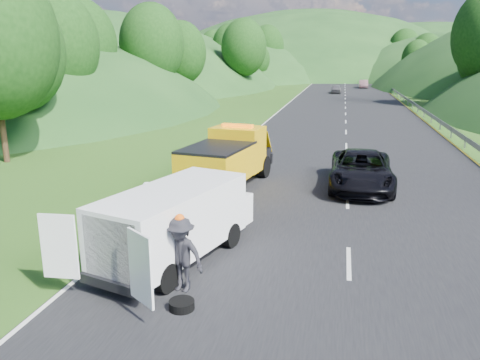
% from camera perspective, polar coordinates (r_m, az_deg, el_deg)
% --- Properties ---
extents(ground, '(320.00, 320.00, 0.00)m').
position_cam_1_polar(ground, '(15.68, 1.97, -6.14)').
color(ground, '#38661E').
rests_on(ground, ground).
extents(road_surface, '(14.00, 200.00, 0.02)m').
position_cam_1_polar(road_surface, '(54.70, 12.73, 8.58)').
color(road_surface, black).
rests_on(road_surface, ground).
extents(guardrail, '(0.06, 140.00, 1.52)m').
position_cam_1_polar(guardrail, '(67.59, 18.98, 9.26)').
color(guardrail, gray).
rests_on(guardrail, ground).
extents(tree_line_left, '(14.00, 140.00, 14.00)m').
position_cam_1_polar(tree_line_left, '(77.68, -4.02, 10.64)').
color(tree_line_left, '#225017').
rests_on(tree_line_left, ground).
extents(hills_backdrop, '(201.00, 288.60, 44.00)m').
position_cam_1_polar(hills_backdrop, '(149.27, 14.03, 12.23)').
color(hills_backdrop, '#2D5B23').
rests_on(hills_backdrop, ground).
extents(tow_truck, '(3.17, 6.40, 2.63)m').
position_cam_1_polar(tow_truck, '(20.62, -1.45, 2.73)').
color(tow_truck, black).
rests_on(tow_truck, ground).
extents(white_van, '(4.16, 6.52, 2.15)m').
position_cam_1_polar(white_van, '(13.16, -7.74, -4.81)').
color(white_van, black).
rests_on(white_van, ground).
extents(woman, '(0.41, 0.55, 1.47)m').
position_cam_1_polar(woman, '(16.59, -10.89, -5.21)').
color(woman, white).
rests_on(woman, ground).
extents(child, '(0.54, 0.45, 1.01)m').
position_cam_1_polar(child, '(15.53, -3.58, -6.36)').
color(child, tan).
rests_on(child, ground).
extents(worker, '(1.35, 0.97, 1.89)m').
position_cam_1_polar(worker, '(11.96, -7.05, -13.24)').
color(worker, black).
rests_on(worker, ground).
extents(suitcase, '(0.43, 0.33, 0.61)m').
position_cam_1_polar(suitcase, '(16.43, -13.68, -4.45)').
color(suitcase, '#68644E').
rests_on(suitcase, ground).
extents(spare_tire, '(0.59, 0.59, 0.20)m').
position_cam_1_polar(spare_tire, '(11.18, -7.10, -15.40)').
color(spare_tire, black).
rests_on(spare_tire, ground).
extents(passing_suv, '(2.71, 5.77, 1.59)m').
position_cam_1_polar(passing_suv, '(21.25, 14.43, -0.96)').
color(passing_suv, black).
rests_on(passing_suv, ground).
extents(dist_car_a, '(1.54, 3.84, 1.31)m').
position_cam_1_polar(dist_car_a, '(76.31, 11.62, 10.30)').
color(dist_car_a, '#444348').
rests_on(dist_car_a, ground).
extents(dist_car_b, '(1.54, 4.42, 1.46)m').
position_cam_1_polar(dist_car_b, '(90.45, 14.78, 10.78)').
color(dist_car_b, brown).
rests_on(dist_car_b, ground).
extents(dist_car_c, '(1.96, 4.81, 1.40)m').
position_cam_1_polar(dist_car_c, '(109.62, 12.17, 11.56)').
color(dist_car_c, '#8B4550').
rests_on(dist_car_c, ground).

